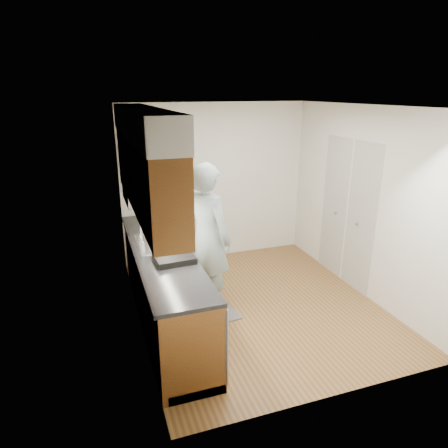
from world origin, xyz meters
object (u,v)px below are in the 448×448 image
(soap_bottle_a, at_px, (157,220))
(soap_bottle_c, at_px, (154,221))
(person, at_px, (207,229))
(soap_bottle_b, at_px, (154,223))
(soda_can, at_px, (165,229))
(dish_rack, at_px, (174,258))

(soap_bottle_a, bearing_deg, soap_bottle_c, 97.51)
(person, bearing_deg, soap_bottle_b, 10.32)
(soap_bottle_a, distance_m, soda_can, 0.21)
(person, relative_size, soap_bottle_a, 7.64)
(soap_bottle_a, height_order, soap_bottle_c, soap_bottle_a)
(person, distance_m, soap_bottle_a, 0.75)
(soda_can, xyz_separation_m, dish_rack, (-0.07, -0.87, -0.03))
(soap_bottle_b, xyz_separation_m, dish_rack, (0.04, -1.07, -0.06))
(soap_bottle_b, distance_m, soda_can, 0.23)
(dish_rack, bearing_deg, soap_bottle_a, 86.26)
(soap_bottle_c, bearing_deg, soap_bottle_b, -102.20)
(person, relative_size, dish_rack, 5.24)
(soap_bottle_b, height_order, soap_bottle_c, soap_bottle_b)
(soap_bottle_b, height_order, soda_can, soap_bottle_b)
(soap_bottle_c, relative_size, soda_can, 1.30)
(soap_bottle_a, bearing_deg, dish_rack, -90.06)
(soap_bottle_a, height_order, dish_rack, soap_bottle_a)
(person, height_order, soda_can, person)
(person, bearing_deg, soda_can, 16.64)
(soap_bottle_b, relative_size, dish_rack, 0.47)
(soap_bottle_b, height_order, dish_rack, soap_bottle_b)
(soap_bottle_b, bearing_deg, soda_can, -61.14)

